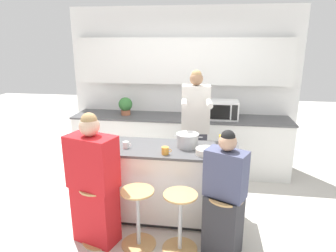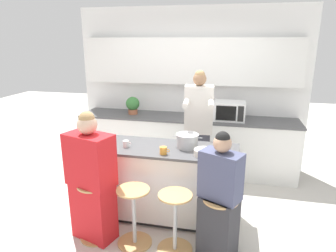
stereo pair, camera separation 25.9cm
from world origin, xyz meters
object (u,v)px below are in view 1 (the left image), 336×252
at_px(bar_stool_leftmost, 98,213).
at_px(fruit_bowl, 206,151).
at_px(coffee_cup_near, 126,145).
at_px(bar_stool_rightmost, 224,224).
at_px(potted_plant, 126,105).
at_px(microwave, 223,110).
at_px(cooking_pot, 188,140).
at_px(person_seated_near, 224,200).
at_px(person_cooking, 195,134).
at_px(kitchen_island, 167,182).
at_px(bar_stool_center_right, 180,221).
at_px(bar_stool_center_left, 138,217).
at_px(juice_carton, 222,141).
at_px(coffee_cup_far, 165,151).
at_px(person_wrapped_blanket, 94,184).

distance_m(bar_stool_leftmost, fruit_bowl, 1.37).
relative_size(bar_stool_leftmost, coffee_cup_near, 6.44).
relative_size(bar_stool_rightmost, potted_plant, 2.22).
bearing_deg(microwave, cooking_pot, -108.34).
relative_size(bar_stool_rightmost, person_seated_near, 0.49).
height_order(person_cooking, potted_plant, person_cooking).
bearing_deg(cooking_pot, bar_stool_rightmost, -56.07).
xyz_separation_m(kitchen_island, fruit_bowl, (0.46, -0.15, 0.49)).
bearing_deg(bar_stool_rightmost, bar_stool_center_right, -178.24).
bearing_deg(fruit_bowl, bar_stool_leftmost, -159.22).
bearing_deg(bar_stool_center_left, potted_plant, 108.81).
relative_size(bar_stool_rightmost, coffee_cup_near, 6.44).
distance_m(bar_stool_rightmost, juice_carton, 0.96).
relative_size(bar_stool_rightmost, coffee_cup_far, 5.78).
height_order(person_wrapped_blanket, fruit_bowl, person_wrapped_blanket).
bearing_deg(fruit_bowl, person_seated_near, -64.29).
distance_m(fruit_bowl, coffee_cup_near, 0.95).
xyz_separation_m(bar_stool_center_right, cooking_pot, (0.01, 0.67, 0.66)).
bearing_deg(bar_stool_rightmost, person_wrapped_blanket, 179.48).
distance_m(bar_stool_leftmost, person_wrapped_blanket, 0.35).
relative_size(kitchen_island, microwave, 3.48).
relative_size(fruit_bowl, coffee_cup_far, 2.02).
relative_size(bar_stool_center_right, coffee_cup_far, 5.78).
relative_size(bar_stool_rightmost, person_wrapped_blanket, 0.45).
height_order(bar_stool_rightmost, coffee_cup_far, coffee_cup_far).
distance_m(bar_stool_center_left, potted_plant, 2.30).
xyz_separation_m(bar_stool_leftmost, person_wrapped_blanket, (-0.02, 0.00, 0.35)).
bearing_deg(person_cooking, coffee_cup_far, -112.80).
relative_size(bar_stool_leftmost, juice_carton, 3.94).
relative_size(bar_stool_center_left, person_seated_near, 0.49).
bearing_deg(coffee_cup_near, microwave, 52.02).
distance_m(bar_stool_rightmost, microwave, 2.15).
bearing_deg(person_wrapped_blanket, juice_carton, 44.63).
xyz_separation_m(kitchen_island, coffee_cup_far, (0.01, -0.21, 0.50)).
distance_m(person_seated_near, microwave, 2.06).
bearing_deg(bar_stool_center_right, bar_stool_leftmost, 178.51).
height_order(cooking_pot, coffee_cup_far, cooking_pot).
height_order(bar_stool_center_left, bar_stool_center_right, same).
xyz_separation_m(coffee_cup_near, potted_plant, (-0.44, 1.54, 0.13)).
distance_m(kitchen_island, potted_plant, 1.84).
distance_m(cooking_pot, coffee_cup_far, 0.36).
bearing_deg(fruit_bowl, microwave, 81.86).
distance_m(bar_stool_leftmost, person_seated_near, 1.38).
height_order(bar_stool_center_left, coffee_cup_far, coffee_cup_far).
bearing_deg(juice_carton, person_wrapped_blanket, -153.05).
bearing_deg(coffee_cup_far, bar_stool_rightmost, -29.75).
relative_size(person_wrapped_blanket, fruit_bowl, 6.37).
bearing_deg(person_seated_near, fruit_bowl, 141.17).
xyz_separation_m(bar_stool_leftmost, cooking_pot, (0.92, 0.65, 0.66)).
bearing_deg(cooking_pot, kitchen_island, -165.54).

